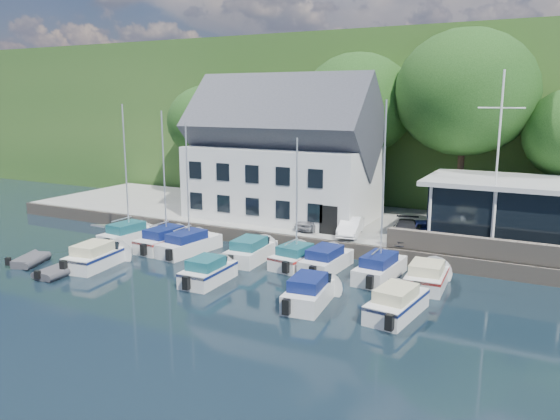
# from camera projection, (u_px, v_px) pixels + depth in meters

# --- Properties ---
(ground) EXTENTS (180.00, 180.00, 0.00)m
(ground) POSITION_uv_depth(u_px,v_px,m) (258.00, 315.00, 26.11)
(ground) COLOR black
(ground) RESTS_ON ground
(quay) EXTENTS (60.00, 13.00, 1.00)m
(quay) POSITION_uv_depth(u_px,v_px,m) (372.00, 229.00, 41.26)
(quay) COLOR gray
(quay) RESTS_ON ground
(quay_face) EXTENTS (60.00, 0.30, 1.00)m
(quay_face) POSITION_uv_depth(u_px,v_px,m) (341.00, 249.00, 35.59)
(quay_face) COLOR #6F6558
(quay_face) RESTS_ON ground
(hillside) EXTENTS (160.00, 75.00, 16.00)m
(hillside) POSITION_uv_depth(u_px,v_px,m) (469.00, 114.00, 78.52)
(hillside) COLOR #2A511E
(hillside) RESTS_ON ground
(field_patch) EXTENTS (50.00, 30.00, 0.30)m
(field_patch) POSITION_uv_depth(u_px,v_px,m) (538.00, 57.00, 80.28)
(field_patch) COLOR olive
(field_patch) RESTS_ON hillside
(harbor_building) EXTENTS (14.40, 8.20, 8.70)m
(harbor_building) POSITION_uv_depth(u_px,v_px,m) (283.00, 161.00, 42.55)
(harbor_building) COLOR silver
(harbor_building) RESTS_ON quay
(club_pavilion) EXTENTS (13.20, 7.20, 4.10)m
(club_pavilion) POSITION_uv_depth(u_px,v_px,m) (533.00, 213.00, 34.51)
(club_pavilion) COLOR black
(club_pavilion) RESTS_ON quay
(seawall) EXTENTS (18.00, 0.50, 1.20)m
(seawall) POSITION_uv_depth(u_px,v_px,m) (546.00, 255.00, 30.34)
(seawall) COLOR #6F6558
(seawall) RESTS_ON quay
(gangway) EXTENTS (1.20, 6.00, 1.40)m
(gangway) POSITION_uv_depth(u_px,v_px,m) (127.00, 235.00, 41.35)
(gangway) COLOR silver
(gangway) RESTS_ON ground
(car_silver) EXTENTS (1.90, 3.78, 1.24)m
(car_silver) POSITION_uv_depth(u_px,v_px,m) (315.00, 220.00, 39.06)
(car_silver) COLOR #A4A4A9
(car_silver) RESTS_ON quay
(car_white) EXTENTS (1.94, 3.93, 1.24)m
(car_white) POSITION_uv_depth(u_px,v_px,m) (351.00, 226.00, 37.08)
(car_white) COLOR white
(car_white) RESTS_ON quay
(car_dgrey) EXTENTS (2.64, 4.65, 1.27)m
(car_dgrey) POSITION_uv_depth(u_px,v_px,m) (406.00, 231.00, 35.72)
(car_dgrey) COLOR #292A2E
(car_dgrey) RESTS_ON quay
(car_blue) EXTENTS (2.80, 4.29, 1.37)m
(car_blue) POSITION_uv_depth(u_px,v_px,m) (425.00, 231.00, 35.50)
(car_blue) COLOR navy
(car_blue) RESTS_ON quay
(flagpole) EXTENTS (2.59, 0.20, 10.78)m
(flagpole) POSITION_uv_depth(u_px,v_px,m) (497.00, 164.00, 32.10)
(flagpole) COLOR silver
(flagpole) RESTS_ON quay
(tree_0) EXTENTS (7.61, 7.61, 10.40)m
(tree_0) POSITION_uv_depth(u_px,v_px,m) (208.00, 141.00, 51.63)
(tree_0) COLOR black
(tree_0) RESTS_ON quay
(tree_1) EXTENTS (7.22, 7.22, 9.86)m
(tree_1) POSITION_uv_depth(u_px,v_px,m) (273.00, 147.00, 48.48)
(tree_1) COLOR black
(tree_1) RESTS_ON quay
(tree_2) EXTENTS (9.44, 9.44, 12.90)m
(tree_2) POSITION_uv_depth(u_px,v_px,m) (357.00, 132.00, 45.50)
(tree_2) COLOR black
(tree_2) RESTS_ON quay
(tree_3) EXTENTS (10.47, 10.47, 14.30)m
(tree_3) POSITION_uv_depth(u_px,v_px,m) (463.00, 126.00, 41.08)
(tree_3) COLOR black
(tree_3) RESTS_ON quay
(boat_r1_0) EXTENTS (2.57, 6.57, 9.57)m
(boat_r1_0) POSITION_uv_depth(u_px,v_px,m) (126.00, 177.00, 37.93)
(boat_r1_0) COLOR silver
(boat_r1_0) RESTS_ON ground
(boat_r1_1) EXTENTS (2.51, 6.95, 9.37)m
(boat_r1_1) POSITION_uv_depth(u_px,v_px,m) (164.00, 181.00, 36.71)
(boat_r1_1) COLOR silver
(boat_r1_1) RESTS_ON ground
(boat_r1_2) EXTENTS (2.82, 7.05, 9.13)m
(boat_r1_2) POSITION_uv_depth(u_px,v_px,m) (188.00, 185.00, 35.71)
(boat_r1_2) COLOR silver
(boat_r1_2) RESTS_ON ground
(boat_r1_3) EXTENTS (2.37, 6.17, 1.50)m
(boat_r1_3) POSITION_uv_depth(u_px,v_px,m) (251.00, 249.00, 34.71)
(boat_r1_3) COLOR silver
(boat_r1_3) RESTS_ON ground
(boat_r1_4) EXTENTS (2.70, 5.47, 8.58)m
(boat_r1_4) POSITION_uv_depth(u_px,v_px,m) (297.00, 198.00, 32.80)
(boat_r1_4) COLOR silver
(boat_r1_4) RESTS_ON ground
(boat_r1_5) EXTENTS (2.30, 6.23, 1.46)m
(boat_r1_5) POSITION_uv_depth(u_px,v_px,m) (326.00, 258.00, 32.81)
(boat_r1_5) COLOR silver
(boat_r1_5) RESTS_ON ground
(boat_r1_6) EXTENTS (2.37, 6.62, 9.09)m
(boat_r1_6) POSITION_uv_depth(u_px,v_px,m) (383.00, 201.00, 30.49)
(boat_r1_6) COLOR silver
(boat_r1_6) RESTS_ON ground
(boat_r1_7) EXTENTS (2.39, 5.45, 1.43)m
(boat_r1_7) POSITION_uv_depth(u_px,v_px,m) (427.00, 274.00, 29.83)
(boat_r1_7) COLOR silver
(boat_r1_7) RESTS_ON ground
(boat_r2_0) EXTENTS (2.81, 6.14, 1.53)m
(boat_r2_0) POSITION_uv_depth(u_px,v_px,m) (96.00, 255.00, 33.43)
(boat_r2_0) COLOR silver
(boat_r2_0) RESTS_ON ground
(boat_r2_2) EXTENTS (2.06, 5.23, 1.49)m
(boat_r2_2) POSITION_uv_depth(u_px,v_px,m) (208.00, 270.00, 30.56)
(boat_r2_2) COLOR silver
(boat_r2_2) RESTS_ON ground
(boat_r2_3) EXTENTS (2.49, 5.87, 1.55)m
(boat_r2_3) POSITION_uv_depth(u_px,v_px,m) (310.00, 290.00, 27.27)
(boat_r2_3) COLOR silver
(boat_r2_3) RESTS_ON ground
(boat_r2_4) EXTENTS (2.64, 6.14, 1.50)m
(boat_r2_4) POSITION_uv_depth(u_px,v_px,m) (397.00, 301.00, 25.86)
(boat_r2_4) COLOR silver
(boat_r2_4) RESTS_ON ground
(dinghy_0) EXTENTS (2.55, 3.22, 0.66)m
(dinghy_0) POSITION_uv_depth(u_px,v_px,m) (31.00, 259.00, 34.10)
(dinghy_0) COLOR #38383D
(dinghy_0) RESTS_ON ground
(dinghy_1) EXTENTS (1.86, 2.85, 0.64)m
(dinghy_1) POSITION_uv_depth(u_px,v_px,m) (57.00, 270.00, 31.83)
(dinghy_1) COLOR #38383D
(dinghy_1) RESTS_ON ground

